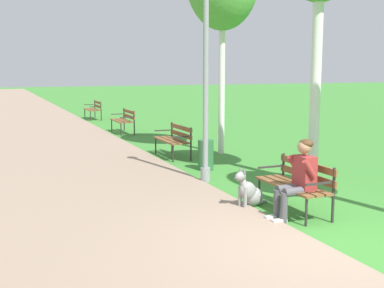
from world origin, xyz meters
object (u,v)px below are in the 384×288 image
Objects in this scene: dog_grey at (250,192)px; park_bench_far at (124,119)px; park_bench_mid at (175,138)px; lamp_post_near at (206,75)px; litter_bin at (206,155)px; park_bench_furthest at (94,108)px; park_bench_near at (297,181)px; person_seated_on_near_bench at (298,176)px.

park_bench_far is at bearing 86.91° from dog_grey.
dog_grey is (-0.52, -5.00, -0.25)m from park_bench_mid.
litter_bin is (0.50, 1.11, -1.85)m from lamp_post_near.
dog_grey is at bearing -91.96° from park_bench_furthest.
park_bench_mid is 1.00× the size of park_bench_furthest.
park_bench_near and park_bench_far have the same top height.
lamp_post_near is at bearing 95.52° from person_seated_on_near_bench.
litter_bin is at bearing -88.21° from park_bench_mid.
park_bench_near and park_bench_mid have the same top height.
park_bench_near and park_bench_furthest have the same top height.
person_seated_on_near_bench reaches higher than park_bench_near.
park_bench_furthest is at bearing 88.04° from dog_grey.
park_bench_furthest is at bearing 89.90° from park_bench_mid.
park_bench_mid is 10.63m from park_bench_furthest.
lamp_post_near is at bearing -114.30° from litter_bin.
lamp_post_near is at bearing -98.39° from park_bench_mid.
park_bench_near is 1.20× the size of person_seated_on_near_bench.
lamp_post_near reaches higher than person_seated_on_near_bench.
park_bench_near is at bearing -89.54° from park_bench_mid.
litter_bin is at bearing 65.70° from lamp_post_near.
park_bench_furthest is (0.02, 10.63, 0.00)m from park_bench_mid.
person_seated_on_near_bench is at bearing -93.17° from litter_bin.
park_bench_furthest is (-0.03, 16.19, 0.00)m from park_bench_near.
park_bench_furthest reaches higher than litter_bin.
person_seated_on_near_bench is (-0.18, -16.52, 0.17)m from park_bench_furthest.
lamp_post_near reaches higher than park_bench_far.
park_bench_mid is 3.47m from lamp_post_near.
park_bench_near is 1.00× the size of park_bench_furthest.
park_bench_near is 0.83m from dog_grey.
dog_grey is (-0.56, -10.33, -0.25)m from park_bench_far.
lamp_post_near is (-0.48, -8.32, 1.68)m from park_bench_far.
park_bench_near is 3.67m from litter_bin.
park_bench_near is 2.14× the size of litter_bin.
park_bench_mid is 1.86× the size of dog_grey.
lamp_post_near is (-0.44, -3.00, 1.68)m from park_bench_mid.
park_bench_near is 1.86× the size of dog_grey.
person_seated_on_near_bench is 1.55× the size of dog_grey.
person_seated_on_near_bench is at bearing -91.58° from park_bench_mid.
park_bench_near is at bearing -89.91° from park_bench_furthest.
park_bench_far reaches higher than dog_grey.
park_bench_mid is 5.89m from person_seated_on_near_bench.
person_seated_on_near_bench is (-0.20, -11.21, 0.17)m from park_bench_far.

